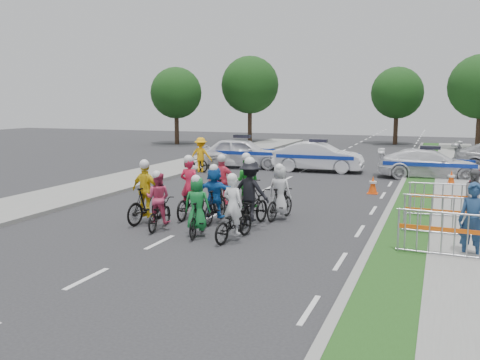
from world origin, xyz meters
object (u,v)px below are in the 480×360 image
at_px(rider_1, 198,212).
at_px(tree_4, 397,93).
at_px(rider_4, 251,200).
at_px(barrier_2, 442,202).
at_px(tree_3, 250,85).
at_px(rider_3, 147,199).
at_px(spectator_0, 473,221).
at_px(cone_0, 373,185).
at_px(rider_9, 223,188).
at_px(marshal_hiviz, 201,155).
at_px(police_car_2, 429,164).
at_px(spectator_1, 475,196).
at_px(tree_0, 176,93).
at_px(rider_7, 280,197).
at_px(rider_8, 247,190).
at_px(barrier_0, 442,236).
at_px(parked_bike, 196,162).
at_px(rider_6, 190,197).
at_px(police_car_0, 242,153).
at_px(rider_0, 233,218).
at_px(rider_2, 159,207).
at_px(barrier_1, 442,217).
at_px(police_car_1, 318,157).
at_px(cone_1, 451,179).
at_px(rider_5, 215,198).

bearing_deg(rider_1, tree_4, -103.45).
relative_size(rider_4, tree_4, 0.33).
height_order(barrier_2, tree_3, tree_3).
distance_m(rider_3, spectator_0, 8.80).
bearing_deg(cone_0, rider_3, -127.02).
xyz_separation_m(rider_9, marshal_hiviz, (-4.61, 8.25, 0.16)).
distance_m(police_car_2, cone_0, 5.48).
relative_size(police_car_2, spectator_1, 2.97).
bearing_deg(tree_0, rider_4, -58.62).
height_order(rider_7, rider_8, rider_8).
height_order(barrier_0, parked_bike, barrier_0).
height_order(rider_8, barrier_2, rider_8).
bearing_deg(rider_3, cone_0, -118.62).
xyz_separation_m(rider_6, police_car_0, (-2.86, 12.20, 0.16)).
height_order(rider_0, rider_9, rider_9).
xyz_separation_m(rider_2, spectator_1, (8.33, 4.14, 0.16)).
relative_size(rider_2, rider_6, 0.87).
xyz_separation_m(rider_9, tree_4, (3.10, 29.58, 3.47)).
bearing_deg(rider_2, rider_1, 157.51).
bearing_deg(cone_0, parked_bike, 158.88).
height_order(police_car_2, spectator_0, spectator_0).
bearing_deg(rider_7, police_car_2, -99.70).
bearing_deg(barrier_1, barrier_2, 90.00).
height_order(spectator_0, barrier_2, spectator_0).
bearing_deg(barrier_1, police_car_2, 92.94).
distance_m(rider_2, rider_3, 0.90).
bearing_deg(rider_8, spectator_1, -178.02).
xyz_separation_m(rider_3, police_car_1, (2.19, 13.23, 0.02)).
xyz_separation_m(rider_0, cone_0, (2.51, 8.39, -0.24)).
bearing_deg(rider_0, police_car_0, -59.52).
xyz_separation_m(rider_1, barrier_1, (6.07, 2.04, -0.09)).
bearing_deg(spectator_0, rider_2, -166.74).
xyz_separation_m(rider_4, police_car_0, (-5.00, 12.70, 0.02)).
distance_m(rider_4, barrier_2, 5.88).
bearing_deg(rider_4, rider_8, -58.97).
bearing_deg(tree_3, rider_8, -70.51).
height_order(rider_3, spectator_0, rider_3).
xyz_separation_m(barrier_2, cone_1, (0.35, 6.83, -0.22)).
height_order(police_car_2, tree_0, tree_0).
bearing_deg(rider_6, tree_0, -63.00).
distance_m(rider_1, cone_0, 9.07).
height_order(rider_3, cone_0, rider_3).
distance_m(police_car_2, tree_4, 20.15).
xyz_separation_m(rider_9, police_car_2, (6.21, 9.98, -0.03)).
height_order(police_car_0, barrier_0, police_car_0).
height_order(rider_5, tree_0, tree_0).
bearing_deg(rider_7, barrier_1, -177.64).
bearing_deg(tree_0, barrier_0, -52.63).
distance_m(rider_2, rider_9, 3.20).
bearing_deg(tree_3, spectator_0, -62.04).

